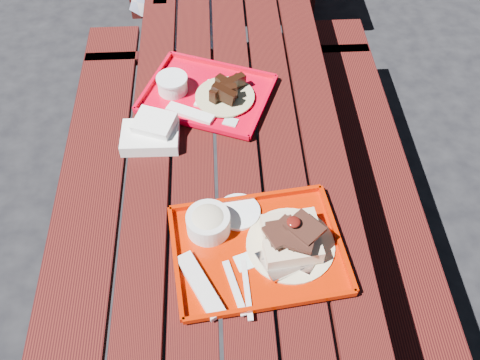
# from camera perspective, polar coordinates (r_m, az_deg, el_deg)

# --- Properties ---
(ground) EXTENTS (60.00, 60.00, 0.00)m
(ground) POSITION_cam_1_polar(r_m,az_deg,el_deg) (2.41, -0.19, -9.48)
(ground) COLOR black
(ground) RESTS_ON ground
(picnic_table_near) EXTENTS (1.41, 2.40, 0.75)m
(picnic_table_near) POSITION_cam_1_polar(r_m,az_deg,el_deg) (1.94, -0.23, -1.36)
(picnic_table_near) COLOR #48130D
(picnic_table_near) RESTS_ON ground
(near_tray) EXTENTS (0.53, 0.44, 0.15)m
(near_tray) POSITION_cam_1_polar(r_m,az_deg,el_deg) (1.56, 1.74, -6.32)
(near_tray) COLOR #B11A00
(near_tray) RESTS_ON picnic_table_near
(far_tray) EXTENTS (0.54, 0.48, 0.08)m
(far_tray) POSITION_cam_1_polar(r_m,az_deg,el_deg) (2.00, -3.80, 9.22)
(far_tray) COLOR red
(far_tray) RESTS_ON picnic_table_near
(white_cloth) EXTENTS (0.20, 0.17, 0.08)m
(white_cloth) POSITION_cam_1_polar(r_m,az_deg,el_deg) (1.86, -9.42, 4.95)
(white_cloth) COLOR white
(white_cloth) RESTS_ON picnic_table_near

